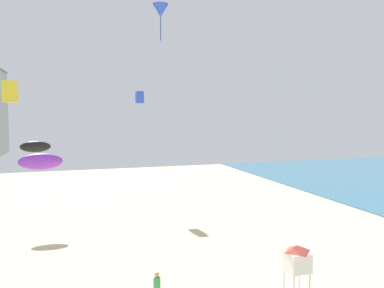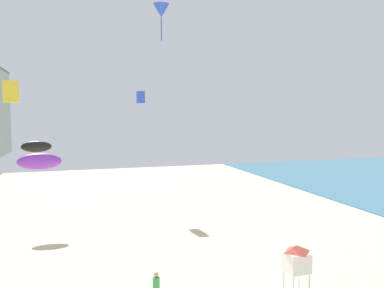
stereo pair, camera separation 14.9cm
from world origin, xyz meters
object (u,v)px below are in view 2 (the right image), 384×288
object	(u,v)px
lifeguard_stand	(297,259)
kite_yellow_box	(11,92)
kite_blue_box	(141,97)
kite_purple_parafoil	(39,161)
kite_black_parafoil	(36,147)
kite_flyer	(156,287)
kite_blue_delta	(161,11)

from	to	relation	value
lifeguard_stand	kite_yellow_box	size ratio (longest dim) A/B	1.62
kite_blue_box	kite_purple_parafoil	size ratio (longest dim) A/B	0.77
kite_yellow_box	kite_black_parafoil	world-z (taller)	kite_yellow_box
kite_flyer	kite_yellow_box	distance (m)	18.75
lifeguard_stand	kite_yellow_box	xyz separation A→B (m)	(-14.92, 14.85, 8.93)
kite_blue_box	kite_yellow_box	bearing A→B (deg)	-142.16
kite_flyer	kite_purple_parafoil	bearing A→B (deg)	-75.21
kite_blue_box	kite_purple_parafoil	world-z (taller)	kite_blue_box
lifeguard_stand	kite_black_parafoil	xyz separation A→B (m)	(-13.61, 18.38, 4.54)
kite_black_parafoil	lifeguard_stand	bearing A→B (deg)	-53.46
kite_purple_parafoil	kite_black_parafoil	bearing A→B (deg)	95.25
kite_yellow_box	kite_blue_box	xyz separation A→B (m)	(11.10, 8.62, 0.12)
kite_yellow_box	kite_blue_delta	bearing A→B (deg)	7.59
lifeguard_stand	kite_blue_delta	world-z (taller)	kite_blue_delta
lifeguard_stand	kite_yellow_box	distance (m)	22.87
kite_flyer	kite_blue_delta	bearing A→B (deg)	159.22
kite_yellow_box	kite_blue_box	bearing A→B (deg)	37.84
kite_yellow_box	kite_flyer	bearing A→B (deg)	-60.21
kite_blue_box	kite_purple_parafoil	bearing A→B (deg)	-108.20
kite_flyer	kite_blue_box	distance (m)	24.79
kite_purple_parafoil	kite_blue_box	bearing A→B (deg)	71.80
kite_blue_delta	kite_blue_box	size ratio (longest dim) A/B	2.51
kite_yellow_box	kite_blue_box	world-z (taller)	kite_yellow_box
lifeguard_stand	kite_blue_box	distance (m)	25.45
kite_blue_delta	kite_purple_parafoil	distance (m)	22.11
kite_blue_delta	kite_blue_box	xyz separation A→B (m)	(-0.66, 7.06, -7.07)
kite_black_parafoil	kite_flyer	bearing A→B (deg)	-69.14
lifeguard_stand	kite_yellow_box	world-z (taller)	kite_yellow_box
kite_blue_delta	kite_yellow_box	bearing A→B (deg)	-172.41
lifeguard_stand	kite_blue_delta	bearing A→B (deg)	107.55
lifeguard_stand	kite_purple_parafoil	distance (m)	13.08
kite_flyer	kite_yellow_box	world-z (taller)	kite_yellow_box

